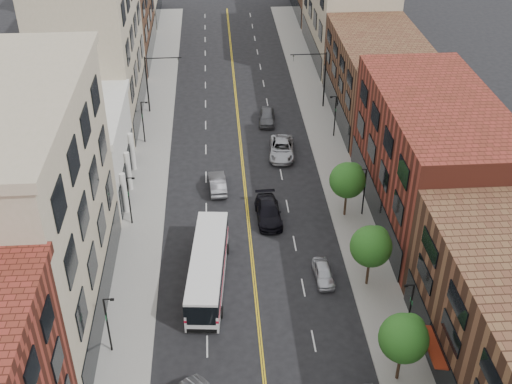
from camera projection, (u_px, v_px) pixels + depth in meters
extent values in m
cube|color=gray|center=(151.00, 164.00, 69.90)|extent=(4.00, 110.00, 0.15)
cube|color=gray|center=(332.00, 158.00, 71.05)|extent=(4.00, 110.00, 0.15)
cube|color=tan|center=(21.00, 216.00, 46.24)|extent=(10.00, 22.00, 18.00)
cube|color=silver|center=(74.00, 153.00, 64.01)|extent=(10.00, 14.00, 8.00)
cube|color=tan|center=(92.00, 45.00, 75.47)|extent=(10.00, 20.00, 18.00)
cube|color=brown|center=(113.00, 6.00, 92.99)|extent=(10.00, 20.00, 15.00)
cube|color=maroon|center=(432.00, 159.00, 59.02)|extent=(10.00, 22.00, 12.00)
cube|color=brown|center=(379.00, 79.00, 77.11)|extent=(10.00, 20.00, 10.00)
cube|color=tan|center=(347.00, 9.00, 93.55)|extent=(10.00, 22.00, 14.00)
cylinder|color=black|center=(399.00, 365.00, 44.39)|extent=(0.22, 0.22, 2.50)
sphere|color=#195618|center=(404.00, 338.00, 42.95)|extent=(3.40, 3.40, 3.40)
sphere|color=#195618|center=(410.00, 328.00, 43.03)|extent=(2.04, 2.04, 2.04)
cylinder|color=black|center=(368.00, 272.00, 52.74)|extent=(0.22, 0.22, 2.50)
sphere|color=#195618|center=(371.00, 246.00, 51.30)|extent=(3.40, 3.40, 3.40)
sphere|color=#195618|center=(377.00, 238.00, 51.38)|extent=(2.04, 2.04, 2.04)
cylinder|color=black|center=(345.00, 204.00, 61.10)|extent=(0.22, 0.22, 2.50)
sphere|color=#195618|center=(347.00, 180.00, 59.65)|extent=(3.40, 3.40, 3.40)
sphere|color=#195618|center=(352.00, 173.00, 59.73)|extent=(2.04, 2.04, 2.04)
cylinder|color=black|center=(108.00, 325.00, 45.88)|extent=(0.14, 0.14, 5.00)
cylinder|color=black|center=(108.00, 299.00, 44.53)|extent=(0.70, 0.10, 0.10)
cube|color=black|center=(112.00, 300.00, 44.57)|extent=(0.28, 0.14, 0.14)
cube|color=#19592D|center=(106.00, 316.00, 45.39)|extent=(0.04, 0.55, 0.35)
cylinder|color=black|center=(129.00, 201.00, 59.24)|extent=(0.14, 0.14, 5.00)
cylinder|color=black|center=(130.00, 178.00, 57.90)|extent=(0.70, 0.10, 0.10)
cube|color=black|center=(133.00, 178.00, 57.94)|extent=(0.28, 0.14, 0.14)
cube|color=#19592D|center=(128.00, 193.00, 58.75)|extent=(0.04, 0.55, 0.35)
cylinder|color=black|center=(143.00, 122.00, 72.61)|extent=(0.14, 0.14, 5.00)
cylinder|color=black|center=(144.00, 102.00, 71.26)|extent=(0.70, 0.10, 0.10)
cube|color=black|center=(146.00, 102.00, 71.30)|extent=(0.28, 0.14, 0.14)
cube|color=#19592D|center=(142.00, 115.00, 72.11)|extent=(0.04, 0.55, 0.35)
cylinder|color=black|center=(410.00, 311.00, 47.15)|extent=(0.14, 0.14, 5.00)
cylinder|color=black|center=(409.00, 285.00, 45.76)|extent=(0.70, 0.10, 0.10)
cube|color=black|center=(406.00, 286.00, 45.77)|extent=(0.28, 0.14, 0.14)
cube|color=#19592D|center=(411.00, 302.00, 46.65)|extent=(0.04, 0.55, 0.35)
cylinder|color=black|center=(364.00, 192.00, 60.51)|extent=(0.14, 0.14, 5.00)
cylinder|color=black|center=(363.00, 170.00, 59.12)|extent=(0.70, 0.10, 0.10)
cube|color=black|center=(360.00, 170.00, 59.13)|extent=(0.28, 0.14, 0.14)
cube|color=#19592D|center=(365.00, 184.00, 60.02)|extent=(0.04, 0.55, 0.35)
cylinder|color=black|center=(335.00, 116.00, 73.87)|extent=(0.14, 0.14, 5.00)
cylinder|color=black|center=(333.00, 97.00, 72.48)|extent=(0.70, 0.10, 0.10)
cube|color=black|center=(331.00, 97.00, 72.50)|extent=(0.28, 0.14, 0.14)
cube|color=#19592D|center=(336.00, 109.00, 73.38)|extent=(0.04, 0.55, 0.35)
cylinder|color=black|center=(147.00, 85.00, 78.69)|extent=(0.18, 0.18, 7.20)
cylinder|color=black|center=(163.00, 58.00, 76.95)|extent=(4.40, 0.12, 0.12)
imported|color=black|center=(178.00, 61.00, 77.27)|extent=(0.15, 0.18, 0.90)
cylinder|color=black|center=(325.00, 80.00, 79.95)|extent=(0.18, 0.18, 7.20)
cylinder|color=black|center=(308.00, 54.00, 77.97)|extent=(4.40, 0.12, 0.12)
imported|color=black|center=(294.00, 58.00, 78.08)|extent=(0.15, 0.18, 0.90)
cube|color=silver|center=(208.00, 268.00, 52.80)|extent=(3.67, 12.13, 2.89)
cube|color=black|center=(208.00, 261.00, 52.42)|extent=(3.71, 12.18, 1.05)
cube|color=#B40C23|center=(208.00, 270.00, 52.96)|extent=(3.71, 12.18, 0.22)
cube|color=black|center=(201.00, 317.00, 47.65)|extent=(2.19, 0.26, 1.59)
cylinder|color=black|center=(187.00, 312.00, 50.13)|extent=(0.37, 0.98, 0.96)
cylinder|color=black|center=(221.00, 312.00, 50.08)|extent=(0.37, 0.98, 0.96)
cylinder|color=black|center=(198.00, 249.00, 56.80)|extent=(0.37, 0.98, 0.96)
cylinder|color=black|center=(227.00, 249.00, 56.75)|extent=(0.37, 0.98, 0.96)
imported|color=#B9BAC1|center=(323.00, 273.00, 53.74)|extent=(1.67, 3.87, 1.30)
imported|color=#4D4D52|center=(217.00, 183.00, 65.32)|extent=(1.93, 4.80, 1.55)
imported|color=black|center=(268.00, 212.00, 60.99)|extent=(2.50, 5.70, 1.63)
imported|color=#A8AAB0|center=(282.00, 149.00, 71.25)|extent=(3.35, 6.17, 1.64)
imported|color=#4B4C50|center=(267.00, 117.00, 77.97)|extent=(2.31, 4.80, 1.58)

